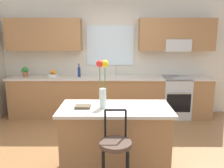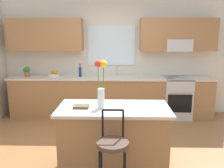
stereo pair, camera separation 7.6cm
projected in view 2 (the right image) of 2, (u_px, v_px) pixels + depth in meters
The scene contains 12 objects.
ground_plane at pixel (108, 151), 3.83m from camera, with size 14.00×14.00×0.00m, color olive.
back_wall_assembly at pixel (113, 50), 5.45m from camera, with size 5.60×0.50×2.70m.
counter_run at pixel (111, 96), 5.39m from camera, with size 4.56×0.64×0.92m.
sink_faucet at pixel (117, 70), 5.40m from camera, with size 0.02×0.13×0.23m.
oven_range at pixel (177, 97), 5.33m from camera, with size 0.60×0.64×0.92m.
kitchen_island at pixel (114, 139), 3.20m from camera, with size 1.48×0.73×0.92m.
bar_stool_near at pixel (113, 148), 2.60m from camera, with size 0.36×0.36×1.04m.
flower_vase at pixel (101, 83), 3.01m from camera, with size 0.16×0.10×0.63m.
cookbook at pixel (81, 106), 3.09m from camera, with size 0.20×0.15×0.03m, color brown.
fruit_bowl_oranges at pixel (54, 74), 5.32m from camera, with size 0.24×0.24×0.16m.
bottle_olive_oil at pixel (80, 72), 5.29m from camera, with size 0.06×0.06×0.30m.
potted_plant_small at pixel (27, 71), 5.32m from camera, with size 0.17×0.12×0.23m.
Camera 2 is at (0.15, -3.51, 1.87)m, focal length 37.75 mm.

